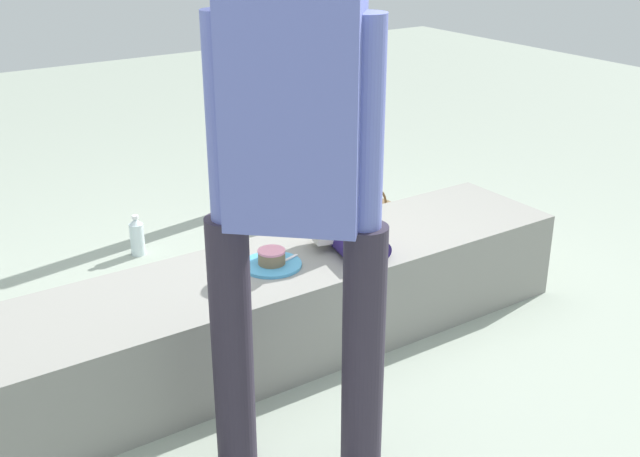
# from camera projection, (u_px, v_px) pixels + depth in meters

# --- Properties ---
(ground_plane) EXTENTS (12.00, 12.00, 0.00)m
(ground_plane) POSITION_uv_depth(u_px,v_px,m) (263.00, 353.00, 3.02)
(ground_plane) COLOR #97A293
(concrete_ledge) EXTENTS (2.58, 0.52, 0.36)m
(concrete_ledge) POSITION_uv_depth(u_px,v_px,m) (262.00, 311.00, 2.95)
(concrete_ledge) COLOR gray
(concrete_ledge) RESTS_ON ground_plane
(child_seated) EXTENTS (0.28, 0.34, 0.48)m
(child_seated) POSITION_uv_depth(u_px,v_px,m) (341.00, 195.00, 2.97)
(child_seated) COLOR #241755
(child_seated) RESTS_ON concrete_ledge
(adult_standing) EXTENTS (0.40, 0.39, 1.69)m
(adult_standing) POSITION_uv_depth(u_px,v_px,m) (294.00, 147.00, 2.02)
(adult_standing) COLOR #2B2533
(adult_standing) RESTS_ON ground_plane
(cake_plate) EXTENTS (0.22, 0.22, 0.07)m
(cake_plate) POSITION_uv_depth(u_px,v_px,m) (272.00, 261.00, 2.88)
(cake_plate) COLOR #4CA5D8
(cake_plate) RESTS_ON concrete_ledge
(gift_bag) EXTENTS (0.19, 0.12, 0.31)m
(gift_bag) POSITION_uv_depth(u_px,v_px,m) (287.00, 201.00, 4.13)
(gift_bag) COLOR #B259BF
(gift_bag) RESTS_ON ground_plane
(railing_post) EXTENTS (0.36, 0.36, 1.22)m
(railing_post) POSITION_uv_depth(u_px,v_px,m) (263.00, 121.00, 4.35)
(railing_post) COLOR black
(railing_post) RESTS_ON ground_plane
(water_bottle_far_side) EXTENTS (0.07, 0.07, 0.20)m
(water_bottle_far_side) POSITION_uv_depth(u_px,v_px,m) (137.00, 237.00, 3.82)
(water_bottle_far_side) COLOR silver
(water_bottle_far_side) RESTS_ON ground_plane
(handbag_brown_canvas) EXTENTS (0.31, 0.14, 0.33)m
(handbag_brown_canvas) POSITION_uv_depth(u_px,v_px,m) (368.00, 228.00, 3.87)
(handbag_brown_canvas) COLOR brown
(handbag_brown_canvas) RESTS_ON ground_plane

